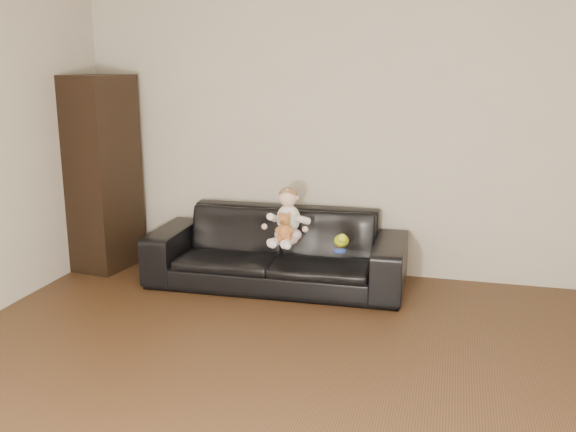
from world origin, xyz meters
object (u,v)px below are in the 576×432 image
(toy_rattle, at_px, (340,243))
(cabinet, at_px, (103,173))
(toy_green, at_px, (341,241))
(teddy_bear, at_px, (284,227))
(sofa, at_px, (277,249))
(toy_blue_disc, at_px, (340,251))
(baby, at_px, (288,219))

(toy_rattle, bearing_deg, cabinet, 173.60)
(toy_green, xyz_separation_m, toy_rattle, (-0.01, -0.02, -0.02))
(cabinet, bearing_deg, teddy_bear, -2.78)
(sofa, relative_size, toy_blue_disc, 21.66)
(teddy_bear, bearing_deg, toy_rattle, 24.06)
(sofa, xyz_separation_m, toy_blue_disc, (0.59, -0.27, 0.11))
(sofa, distance_m, toy_blue_disc, 0.66)
(toy_green, bearing_deg, sofa, 167.24)
(toy_blue_disc, bearing_deg, toy_green, 95.14)
(toy_green, relative_size, toy_rattle, 2.26)
(sofa, bearing_deg, baby, -44.17)
(baby, xyz_separation_m, teddy_bear, (0.01, -0.14, -0.04))
(baby, height_order, teddy_bear, baby)
(toy_green, bearing_deg, cabinet, 174.14)
(sofa, distance_m, teddy_bear, 0.39)
(teddy_bear, relative_size, toy_green, 1.57)
(toy_green, bearing_deg, teddy_bear, -164.13)
(cabinet, xyz_separation_m, toy_blue_disc, (2.26, -0.37, -0.45))
(cabinet, distance_m, baby, 1.83)
(sofa, bearing_deg, toy_green, -13.98)
(teddy_bear, height_order, toy_green, teddy_bear)
(toy_rattle, xyz_separation_m, toy_blue_disc, (0.02, -0.12, -0.03))
(sofa, height_order, cabinet, cabinet)
(toy_rattle, bearing_deg, teddy_bear, -166.37)
(teddy_bear, bearing_deg, cabinet, 179.27)
(cabinet, distance_m, toy_blue_disc, 2.33)
(sofa, bearing_deg, toy_blue_disc, -25.76)
(cabinet, height_order, toy_blue_disc, cabinet)
(baby, bearing_deg, cabinet, -167.37)
(sofa, height_order, toy_blue_disc, sofa)
(cabinet, xyz_separation_m, teddy_bear, (1.80, -0.36, -0.30))
(baby, relative_size, toy_blue_disc, 4.58)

